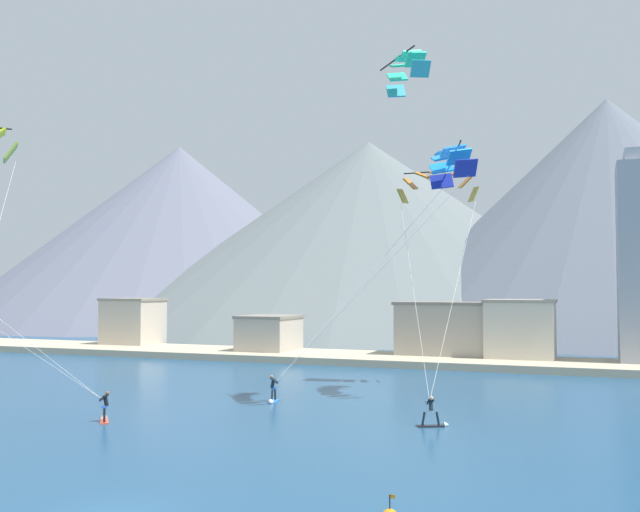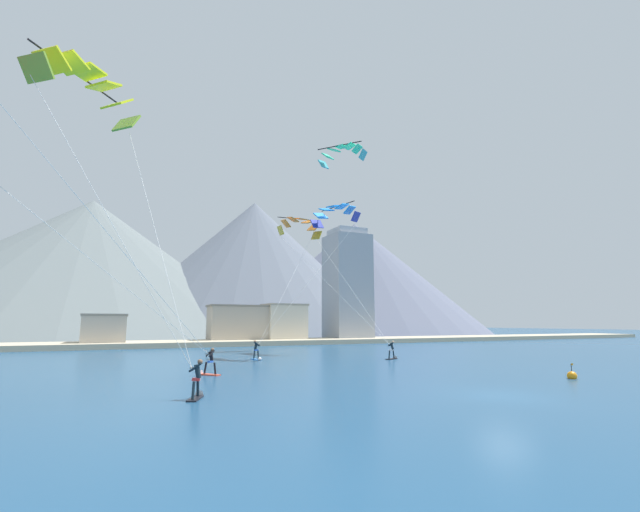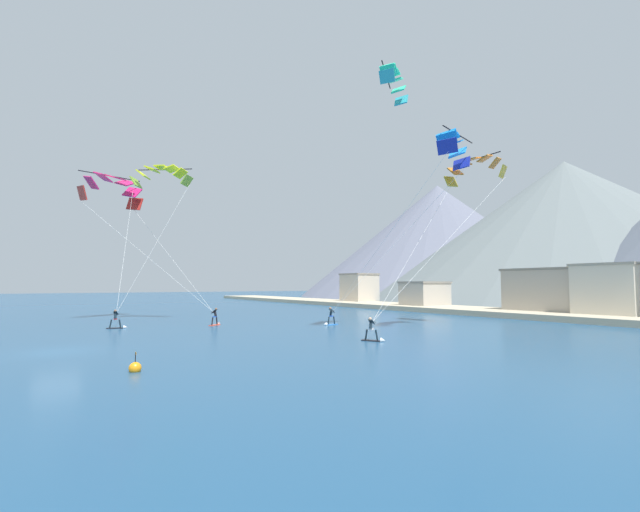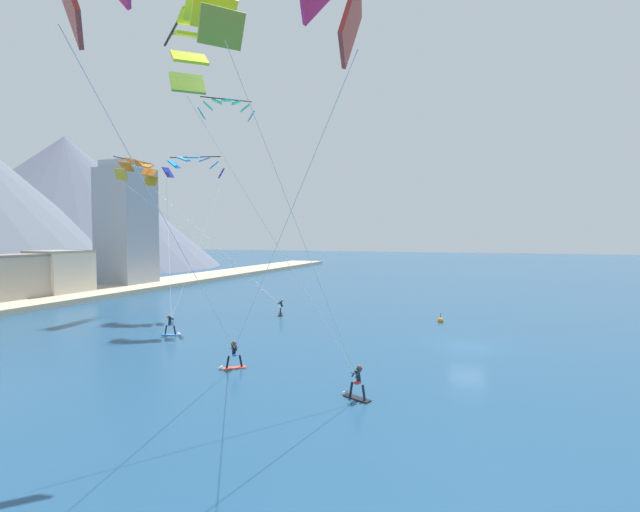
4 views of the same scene
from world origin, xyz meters
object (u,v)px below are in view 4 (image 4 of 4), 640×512
object	(u,v)px
kitesurfer_mid_center	(231,360)
kitesurfer_far_left	(172,329)
parafoil_kite_near_lead	(201,39)
race_marker_buoy	(441,320)
parafoil_kite_far_left	(194,165)
parafoil_kite_distant_high_outer	(227,106)
kitesurfer_near_lead	(354,387)
kitesurfer_near_trail	(281,310)
parafoil_kite_near_trail	(139,170)

from	to	relation	value
kitesurfer_mid_center	kitesurfer_far_left	bearing A→B (deg)	57.51
kitesurfer_mid_center	kitesurfer_far_left	size ratio (longest dim) A/B	0.98
kitesurfer_far_left	parafoil_kite_near_lead	xyz separation A→B (m)	(-13.78, -13.12, 15.61)
race_marker_buoy	parafoil_kite_near_lead	bearing A→B (deg)	165.11
parafoil_kite_far_left	parafoil_kite_distant_high_outer	xyz separation A→B (m)	(-1.71, -5.28, 5.27)
kitesurfer_mid_center	parafoil_kite_distant_high_outer	xyz separation A→B (m)	(14.98, 9.76, 20.76)
kitesurfer_far_left	parafoil_kite_far_left	size ratio (longest dim) A/B	0.12
kitesurfer_near_lead	kitesurfer_near_trail	world-z (taller)	kitesurfer_near_lead
kitesurfer_near_lead	parafoil_kite_near_trail	xyz separation A→B (m)	(16.66, 29.34, 14.97)
kitesurfer_far_left	kitesurfer_near_lead	bearing A→B (deg)	-113.97
kitesurfer_near_lead	kitesurfer_far_left	world-z (taller)	kitesurfer_far_left
kitesurfer_near_trail	race_marker_buoy	world-z (taller)	kitesurfer_near_trail
kitesurfer_mid_center	race_marker_buoy	bearing A→B (deg)	-29.20
parafoil_kite_distant_high_outer	parafoil_kite_near_lead	bearing A→B (deg)	-149.41
kitesurfer_far_left	parafoil_kite_near_lead	world-z (taller)	parafoil_kite_near_lead
kitesurfer_far_left	parafoil_kite_distant_high_outer	xyz separation A→B (m)	(8.96, 0.32, 20.74)
parafoil_kite_distant_high_outer	race_marker_buoy	bearing A→B (deg)	-77.49
parafoil_kite_near_trail	kitesurfer_near_lead	bearing A→B (deg)	-119.59
parafoil_kite_near_lead	kitesurfer_mid_center	bearing A→B (deg)	25.34
kitesurfer_near_trail	parafoil_kite_near_trail	world-z (taller)	parafoil_kite_near_trail
parafoil_kite_distant_high_outer	parafoil_kite_near_trail	bearing A→B (deg)	91.51
parafoil_kite_near_trail	parafoil_kite_distant_high_outer	world-z (taller)	parafoil_kite_distant_high_outer
kitesurfer_near_lead	kitesurfer_mid_center	world-z (taller)	kitesurfer_near_lead
parafoil_kite_distant_high_outer	race_marker_buoy	distance (m)	29.95
parafoil_kite_distant_high_outer	kitesurfer_near_lead	bearing A→B (deg)	-132.83
kitesurfer_near_lead	kitesurfer_mid_center	size ratio (longest dim) A/B	1.01
kitesurfer_near_lead	kitesurfer_far_left	xyz separation A→B (m)	(7.99, 17.97, 0.02)
parafoil_kite_near_trail	parafoil_kite_distant_high_outer	size ratio (longest dim) A/B	3.25
parafoil_kite_near_trail	race_marker_buoy	bearing A→B (deg)	-81.25
race_marker_buoy	parafoil_kite_near_trail	bearing A→B (deg)	98.75
kitesurfer_far_left	parafoil_kite_far_left	distance (m)	19.61
kitesurfer_mid_center	race_marker_buoy	size ratio (longest dim) A/B	1.75
parafoil_kite_near_lead	parafoil_kite_distant_high_outer	xyz separation A→B (m)	(22.74, 13.44, 5.12)
kitesurfer_near_lead	race_marker_buoy	size ratio (longest dim) A/B	1.76
kitesurfer_near_trail	kitesurfer_near_lead	bearing A→B (deg)	-145.20
parafoil_kite_near_trail	kitesurfer_near_trail	bearing A→B (deg)	-79.32
kitesurfer_near_lead	kitesurfer_near_trail	bearing A→B (deg)	34.80
kitesurfer_far_left	parafoil_kite_distant_high_outer	distance (m)	22.59
parafoil_kite_near_lead	kitesurfer_near_lead	bearing A→B (deg)	-39.96
kitesurfer_mid_center	parafoil_kite_near_lead	world-z (taller)	parafoil_kite_near_lead
parafoil_kite_far_left	race_marker_buoy	bearing A→B (deg)	-83.67
kitesurfer_mid_center	parafoil_kite_far_left	xyz separation A→B (m)	(16.69, 15.05, 15.49)
kitesurfer_near_trail	kitesurfer_far_left	size ratio (longest dim) A/B	0.96
parafoil_kite_near_lead	race_marker_buoy	xyz separation A→B (m)	(27.33, -7.26, -16.02)
kitesurfer_near_lead	kitesurfer_far_left	distance (m)	19.66
parafoil_kite_near_lead	parafoil_kite_near_trail	bearing A→B (deg)	47.49
kitesurfer_mid_center	parafoil_kite_near_lead	xyz separation A→B (m)	(-7.76, -3.67, 15.64)
kitesurfer_near_lead	kitesurfer_mid_center	distance (m)	8.75
parafoil_kite_far_left	parafoil_kite_distant_high_outer	bearing A→B (deg)	-107.93
parafoil_kite_near_lead	parafoil_kite_far_left	xyz separation A→B (m)	(24.44, 18.72, -0.15)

